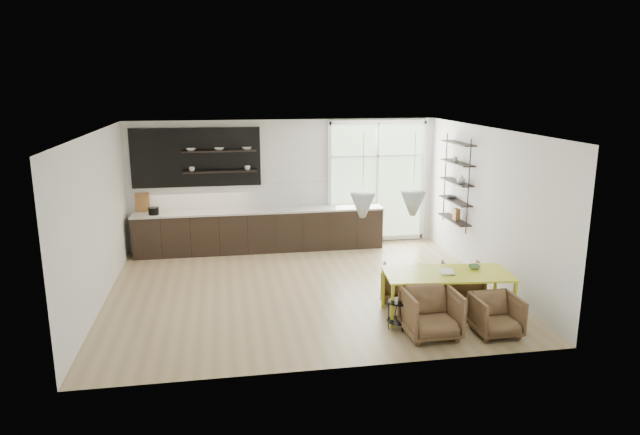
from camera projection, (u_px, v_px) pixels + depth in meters
The scene contains 11 objects.
room at pixel (325, 199), 11.26m from camera, with size 7.02×6.01×2.91m.
kitchen_run at pixel (256, 224), 12.78m from camera, with size 5.54×0.69×2.75m.
right_shelving at pixel (457, 184), 11.75m from camera, with size 0.26×1.22×1.90m.
dining_table at pixel (447, 276), 9.14m from camera, with size 2.10×1.11×0.73m.
armchair_back_left at pixel (401, 283), 9.92m from camera, with size 0.64×0.66×0.60m, color brown.
armchair_back_right at pixel (463, 281), 9.98m from camera, with size 0.67×0.68×0.62m, color brown.
armchair_front_left at pixel (431, 313), 8.47m from camera, with size 0.78×0.80×0.73m, color brown.
armchair_front_right at pixel (496, 315), 8.54m from camera, with size 0.66×0.68×0.61m, color brown.
wire_stool at pixel (399, 311), 8.75m from camera, with size 0.35×0.35×0.45m.
table_book at pixel (440, 272), 9.14m from camera, with size 0.22×0.30×0.03m, color white.
table_bowl at pixel (474, 267), 9.31m from camera, with size 0.19×0.19×0.06m, color #5C8753.
Camera 1 is at (-1.39, -9.77, 3.71)m, focal length 32.00 mm.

